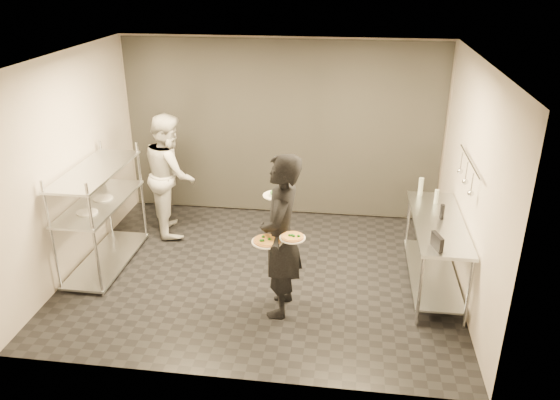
# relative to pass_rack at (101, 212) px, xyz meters

# --- Properties ---
(room_shell) EXTENTS (5.00, 4.00, 2.80)m
(room_shell) POSITION_rel_pass_rack_xyz_m (2.15, 1.18, 0.63)
(room_shell) COLOR black
(room_shell) RESTS_ON ground
(pass_rack) EXTENTS (0.60, 1.60, 1.50)m
(pass_rack) POSITION_rel_pass_rack_xyz_m (0.00, 0.00, 0.00)
(pass_rack) COLOR #B3B5BA
(pass_rack) RESTS_ON ground
(prep_counter) EXTENTS (0.60, 1.80, 0.92)m
(prep_counter) POSITION_rel_pass_rack_xyz_m (4.33, 0.00, -0.14)
(prep_counter) COLOR #B3B5BA
(prep_counter) RESTS_ON ground
(utensil_rail) EXTENTS (0.07, 1.20, 0.31)m
(utensil_rail) POSITION_rel_pass_rack_xyz_m (4.58, 0.00, 0.78)
(utensil_rail) COLOR #B3B5BA
(utensil_rail) RESTS_ON room_shell
(waiter) EXTENTS (0.50, 0.73, 1.94)m
(waiter) POSITION_rel_pass_rack_xyz_m (2.50, -0.77, 0.20)
(waiter) COLOR black
(waiter) RESTS_ON ground
(chef) EXTENTS (0.98, 1.09, 1.83)m
(chef) POSITION_rel_pass_rack_xyz_m (0.60, 1.10, 0.14)
(chef) COLOR beige
(chef) RESTS_ON ground
(pizza_plate_near) EXTENTS (0.34, 0.34, 0.05)m
(pizza_plate_near) POSITION_rel_pass_rack_xyz_m (2.38, -0.98, 0.25)
(pizza_plate_near) COLOR silver
(pizza_plate_near) RESTS_ON waiter
(pizza_plate_far) EXTENTS (0.28, 0.28, 0.05)m
(pizza_plate_far) POSITION_rel_pass_rack_xyz_m (2.65, -0.96, 0.31)
(pizza_plate_far) COLOR silver
(pizza_plate_far) RESTS_ON waiter
(salad_plate) EXTENTS (0.31, 0.31, 0.07)m
(salad_plate) POSITION_rel_pass_rack_xyz_m (2.41, -0.51, 0.61)
(salad_plate) COLOR silver
(salad_plate) RESTS_ON waiter
(pos_monitor) EXTENTS (0.11, 0.24, 0.17)m
(pos_monitor) POSITION_rel_pass_rack_xyz_m (4.21, -0.72, 0.23)
(pos_monitor) COLOR black
(pos_monitor) RESTS_ON prep_counter
(bottle_green) EXTENTS (0.07, 0.07, 0.24)m
(bottle_green) POSITION_rel_pass_rack_xyz_m (4.18, 0.80, 0.27)
(bottle_green) COLOR #909B8E
(bottle_green) RESTS_ON prep_counter
(bottle_clear) EXTENTS (0.06, 0.06, 0.19)m
(bottle_clear) POSITION_rel_pass_rack_xyz_m (4.36, 0.54, 0.24)
(bottle_clear) COLOR #909B8E
(bottle_clear) RESTS_ON prep_counter
(bottle_dark) EXTENTS (0.05, 0.05, 0.19)m
(bottle_dark) POSITION_rel_pass_rack_xyz_m (4.36, 0.06, 0.25)
(bottle_dark) COLOR black
(bottle_dark) RESTS_ON prep_counter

